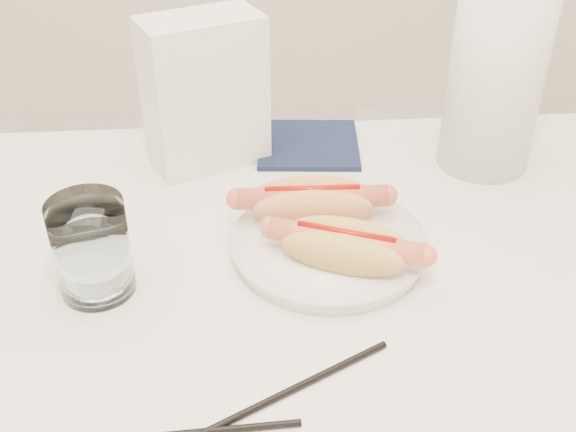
{
  "coord_description": "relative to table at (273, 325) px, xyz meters",
  "views": [
    {
      "loc": [
        -0.03,
        -0.6,
        1.26
      ],
      "look_at": [
        0.02,
        0.04,
        0.82
      ],
      "focal_mm": 43.3,
      "sensor_mm": 36.0,
      "label": 1
    }
  ],
  "objects": [
    {
      "name": "table",
      "position": [
        0.0,
        0.0,
        0.0
      ],
      "size": [
        1.2,
        0.8,
        0.75
      ],
      "color": "white",
      "rests_on": "ground"
    },
    {
      "name": "plate",
      "position": [
        0.07,
        0.06,
        0.07
      ],
      "size": [
        0.24,
        0.24,
        0.02
      ],
      "primitive_type": "cylinder",
      "rotation": [
        0.0,
        0.0,
        0.09
      ],
      "color": "white",
      "rests_on": "table"
    },
    {
      "name": "hotdog_left",
      "position": [
        0.05,
        0.1,
        0.1
      ],
      "size": [
        0.18,
        0.08,
        0.05
      ],
      "rotation": [
        0.0,
        0.0,
        -0.03
      ],
      "color": "#E1945A",
      "rests_on": "plate"
    },
    {
      "name": "hotdog_right",
      "position": [
        0.08,
        0.01,
        0.1
      ],
      "size": [
        0.17,
        0.12,
        0.05
      ],
      "rotation": [
        0.0,
        0.0,
        -0.38
      ],
      "color": "#DCAF56",
      "rests_on": "plate"
    },
    {
      "name": "water_glass",
      "position": [
        -0.19,
        0.01,
        0.12
      ],
      "size": [
        0.08,
        0.08,
        0.11
      ],
      "primitive_type": "cylinder",
      "color": "white",
      "rests_on": "table"
    },
    {
      "name": "chopstick_far",
      "position": [
        0.01,
        -0.16,
        0.06
      ],
      "size": [
        0.21,
        0.11,
        0.01
      ],
      "primitive_type": "cylinder",
      "rotation": [
        0.0,
        1.57,
        0.49
      ],
      "color": "black",
      "rests_on": "table"
    },
    {
      "name": "napkin_box",
      "position": [
        -0.08,
        0.29,
        0.17
      ],
      "size": [
        0.18,
        0.14,
        0.21
      ],
      "primitive_type": "cube",
      "rotation": [
        0.0,
        0.0,
        0.4
      ],
      "color": "white",
      "rests_on": "table"
    },
    {
      "name": "navy_napkin",
      "position": [
        0.07,
        0.32,
        0.06
      ],
      "size": [
        0.16,
        0.16,
        0.01
      ],
      "primitive_type": "cube",
      "rotation": [
        0.0,
        0.0,
        -0.08
      ],
      "color": "#111B38",
      "rests_on": "table"
    },
    {
      "name": "paper_towel_roll",
      "position": [
        0.32,
        0.25,
        0.2
      ],
      "size": [
        0.13,
        0.13,
        0.29
      ],
      "primitive_type": "cylinder",
      "rotation": [
        0.0,
        0.0,
        -0.04
      ],
      "color": "white",
      "rests_on": "table"
    }
  ]
}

